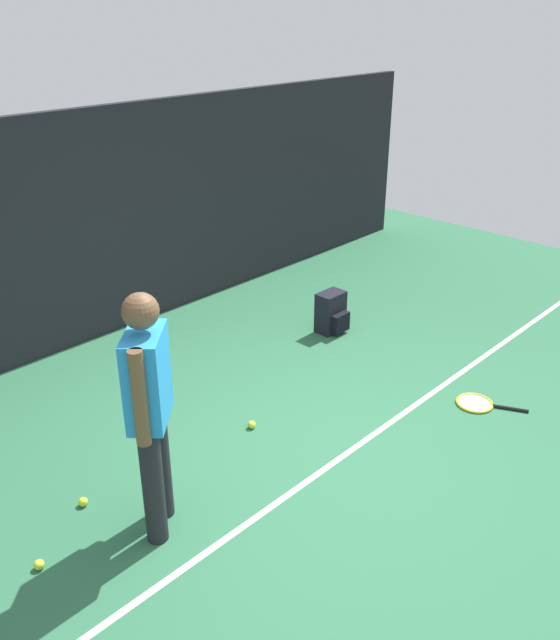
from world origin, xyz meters
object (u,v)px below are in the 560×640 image
backpack (332,313)px  tennis_ball_mid_court (252,425)px  tennis_player (150,403)px  tennis_ball_by_fence (39,565)px  tennis_racket (478,404)px  tennis_ball_near_player (83,502)px

backpack → tennis_ball_mid_court: (-1.85, -0.68, -0.18)m
tennis_player → tennis_ball_mid_court: bearing=154.4°
tennis_ball_by_fence → tennis_ball_mid_court: bearing=4.0°
tennis_player → tennis_racket: 3.09m
tennis_ball_by_fence → tennis_ball_mid_court: 1.98m
tennis_ball_near_player → tennis_ball_mid_court: size_ratio=1.00×
tennis_ball_by_fence → backpack: bearing=12.1°
tennis_player → tennis_racket: size_ratio=2.71×
tennis_ball_near_player → tennis_ball_mid_court: same height
tennis_player → tennis_ball_by_fence: tennis_player is taller
tennis_player → tennis_ball_by_fence: 1.23m
tennis_ball_near_player → tennis_ball_mid_court: (1.47, -0.17, 0.00)m
tennis_ball_by_fence → tennis_ball_mid_court: same height
backpack → tennis_ball_near_player: backpack is taller
tennis_racket → tennis_player: bearing=48.0°
backpack → tennis_ball_by_fence: 3.91m
tennis_ball_near_player → tennis_ball_by_fence: (-0.50, -0.31, 0.00)m
tennis_player → tennis_racket: tennis_player is taller
tennis_racket → tennis_ball_by_fence: size_ratio=9.51×
tennis_ball_by_fence → tennis_player: bearing=-17.3°
tennis_player → tennis_ball_mid_court: 1.58m
tennis_racket → tennis_ball_mid_court: 2.00m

